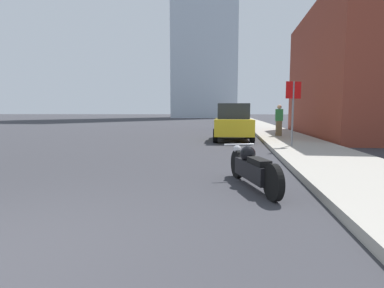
{
  "coord_description": "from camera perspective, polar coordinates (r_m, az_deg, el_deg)",
  "views": [
    {
      "loc": [
        2.2,
        -2.22,
        1.35
      ],
      "look_at": [
        1.32,
        4.28,
        0.65
      ],
      "focal_mm": 28.0,
      "sensor_mm": 36.0,
      "label": 1
    }
  ],
  "objects": [
    {
      "name": "stop_sign",
      "position": [
        11.37,
        18.69,
        7.55
      ],
      "size": [
        0.57,
        0.26,
        2.29
      ],
      "color": "slate",
      "rests_on": "sidewalk"
    },
    {
      "name": "sidewalk",
      "position": [
        42.32,
        11.31,
        4.22
      ],
      "size": [
        2.56,
        240.0,
        0.15
      ],
      "color": "#9E998E",
      "rests_on": "ground_plane"
    },
    {
      "name": "parked_car_black",
      "position": [
        59.95,
        7.96,
        5.47
      ],
      "size": [
        2.19,
        3.96,
        1.54
      ],
      "rotation": [
        0.0,
        0.0,
        0.08
      ],
      "color": "black",
      "rests_on": "ground_plane"
    },
    {
      "name": "parked_car_silver",
      "position": [
        37.42,
        8.25,
        5.14
      ],
      "size": [
        1.95,
        4.15,
        1.55
      ],
      "rotation": [
        0.0,
        0.0,
        0.01
      ],
      "color": "#BCBCC1",
      "rests_on": "ground_plane"
    },
    {
      "name": "parked_car_blue",
      "position": [
        25.11,
        7.97,
        4.79
      ],
      "size": [
        2.11,
        3.94,
        1.65
      ],
      "rotation": [
        0.0,
        0.0,
        0.04
      ],
      "color": "#1E3899",
      "rests_on": "ground_plane"
    },
    {
      "name": "parked_car_red",
      "position": [
        48.84,
        7.86,
        5.41
      ],
      "size": [
        2.13,
        4.63,
        1.7
      ],
      "rotation": [
        0.0,
        0.0,
        0.09
      ],
      "color": "red",
      "rests_on": "ground_plane"
    },
    {
      "name": "pedestrian",
      "position": [
        15.85,
        16.24,
        4.39
      ],
      "size": [
        0.36,
        0.22,
        1.59
      ],
      "color": "brown",
      "rests_on": "sidewalk"
    },
    {
      "name": "motorcycle",
      "position": [
        5.51,
        11.34,
        -4.44
      ],
      "size": [
        0.93,
        2.16,
        0.73
      ],
      "rotation": [
        0.0,
        0.0,
        0.32
      ],
      "color": "black",
      "rests_on": "ground_plane"
    },
    {
      "name": "parked_car_yellow",
      "position": [
        14.52,
        7.8,
        4.05
      ],
      "size": [
        1.92,
        3.88,
        1.75
      ],
      "rotation": [
        0.0,
        0.0,
        0.03
      ],
      "color": "gold",
      "rests_on": "ground_plane"
    }
  ]
}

